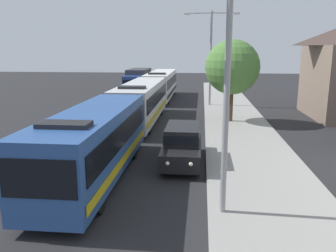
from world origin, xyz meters
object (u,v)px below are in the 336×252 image
object	(u,v)px
white_suv	(182,143)
bus_lead	(95,141)
bus_middle	(161,84)
box_truck_oncoming	(138,81)
streetlamp_mid	(211,50)
roadside_tree	(232,67)
bus_second_in_line	(142,101)
streetlamp_near	(228,72)

from	to	relation	value
white_suv	bus_lead	bearing A→B (deg)	-146.04
bus_middle	box_truck_oncoming	xyz separation A→B (m)	(-3.30, 3.24, 0.01)
box_truck_oncoming	streetlamp_mid	size ratio (longest dim) A/B	0.82
roadside_tree	bus_lead	bearing A→B (deg)	-118.92
bus_second_in_line	white_suv	world-z (taller)	bus_second_in_line
bus_lead	streetlamp_near	distance (m)	6.98
streetlamp_mid	bus_second_in_line	bearing A→B (deg)	-122.85
bus_middle	streetlamp_mid	size ratio (longest dim) A/B	1.36
bus_second_in_line	white_suv	xyz separation A→B (m)	(3.70, -9.36, -0.66)
bus_lead	white_suv	xyz separation A→B (m)	(3.70, 2.49, -0.65)
bus_lead	bus_middle	world-z (taller)	same
bus_lead	roadside_tree	world-z (taller)	roadside_tree
streetlamp_near	roadside_tree	bearing A→B (deg)	84.58
streetlamp_near	white_suv	bearing A→B (deg)	107.14
bus_middle	roadside_tree	distance (m)	14.50
bus_second_in_line	roadside_tree	size ratio (longest dim) A/B	1.89
bus_lead	streetlamp_near	size ratio (longest dim) A/B	1.37
bus_lead	bus_middle	distance (m)	24.94
bus_middle	streetlamp_mid	distance (m)	8.15
bus_second_in_line	bus_middle	bearing A→B (deg)	90.00
bus_lead	streetlamp_near	xyz separation A→B (m)	(5.40, -3.02, 3.24)
box_truck_oncoming	streetlamp_near	size ratio (longest dim) A/B	0.95
box_truck_oncoming	roadside_tree	size ratio (longest dim) A/B	1.19
bus_lead	streetlamp_mid	distance (m)	21.27
bus_second_in_line	box_truck_oncoming	distance (m)	16.66
streetlamp_near	roadside_tree	world-z (taller)	streetlamp_near
white_suv	roadside_tree	bearing A→B (deg)	72.32
box_truck_oncoming	white_suv	bearing A→B (deg)	-74.75
box_truck_oncoming	bus_lead	bearing A→B (deg)	-83.32
bus_second_in_line	roadside_tree	bearing A→B (deg)	4.83
streetlamp_near	bus_lead	bearing A→B (deg)	150.77
streetlamp_mid	box_truck_oncoming	bearing A→B (deg)	137.52
bus_second_in_line	bus_middle	distance (m)	13.09
bus_lead	roadside_tree	size ratio (longest dim) A/B	1.72
streetlamp_near	roadside_tree	distance (m)	15.53
streetlamp_near	streetlamp_mid	xyz separation A→B (m)	(-0.00, 23.23, 0.61)
roadside_tree	bus_middle	bearing A→B (deg)	118.75
bus_middle	streetlamp_near	xyz separation A→B (m)	(5.40, -27.96, 3.24)
white_suv	streetlamp_mid	size ratio (longest dim) A/B	0.56
bus_middle	roadside_tree	size ratio (longest dim) A/B	1.97
bus_lead	box_truck_oncoming	world-z (taller)	bus_lead
bus_middle	streetlamp_near	distance (m)	28.66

